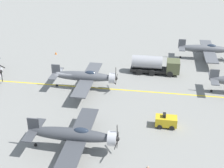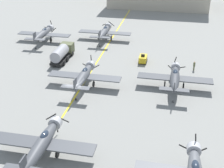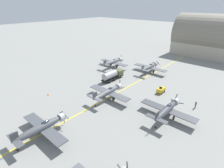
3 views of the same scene
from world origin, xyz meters
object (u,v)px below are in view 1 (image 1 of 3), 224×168
(airplane_far_left, at_px, (207,49))
(tow_tractor, at_px, (166,121))
(airplane_mid_right, at_px, (75,135))
(traffic_cone, at_px, (56,53))
(fuel_tanker, at_px, (155,65))
(airplane_mid_center, at_px, (86,77))

(airplane_far_left, relative_size, tow_tractor, 4.62)
(airplane_mid_right, distance_m, tow_tractor, 11.54)
(airplane_mid_right, distance_m, traffic_cone, 29.88)
(airplane_mid_right, height_order, fuel_tanker, airplane_mid_right)
(airplane_mid_center, relative_size, airplane_far_left, 1.00)
(airplane_mid_center, height_order, traffic_cone, airplane_mid_center)
(airplane_far_left, relative_size, airplane_mid_right, 1.00)
(traffic_cone, bearing_deg, fuel_tanker, 73.20)
(tow_tractor, bearing_deg, airplane_mid_center, -124.75)
(airplane_mid_center, height_order, fuel_tanker, airplane_mid_center)
(airplane_mid_center, bearing_deg, airplane_far_left, 137.31)
(fuel_tanker, height_order, traffic_cone, fuel_tanker)
(airplane_mid_right, bearing_deg, airplane_far_left, 166.72)
(traffic_cone, bearing_deg, tow_tractor, 44.45)
(airplane_mid_center, height_order, airplane_far_left, airplane_mid_center)
(traffic_cone, bearing_deg, airplane_mid_center, 34.61)
(airplane_mid_center, height_order, airplane_mid_right, airplane_mid_center)
(fuel_tanker, bearing_deg, airplane_mid_right, -19.58)
(airplane_mid_center, bearing_deg, airplane_mid_right, 18.10)
(airplane_mid_right, xyz_separation_m, fuel_tanker, (-21.82, 7.76, -0.50))
(airplane_mid_center, bearing_deg, fuel_tanker, 135.30)
(airplane_mid_right, bearing_deg, tow_tractor, 139.07)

